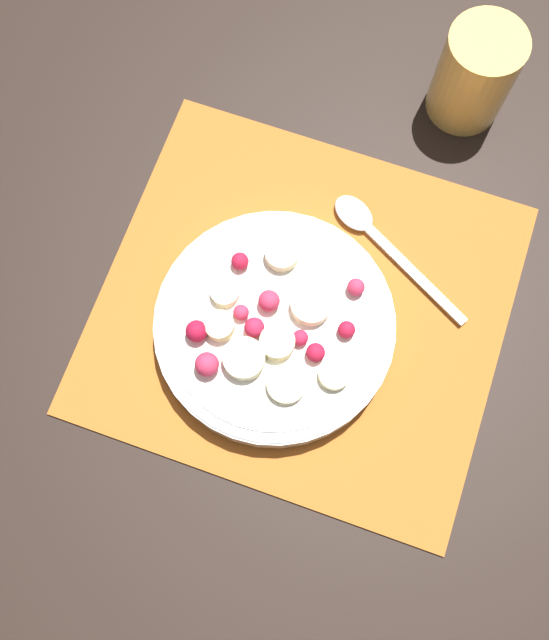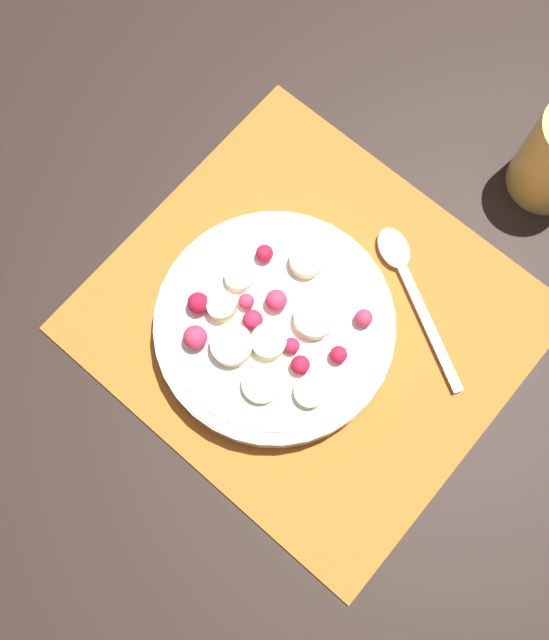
{
  "view_description": "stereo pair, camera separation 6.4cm",
  "coord_description": "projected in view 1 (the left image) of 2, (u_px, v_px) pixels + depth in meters",
  "views": [
    {
      "loc": [
        0.04,
        -0.19,
        0.66
      ],
      "look_at": [
        -0.02,
        -0.03,
        0.04
      ],
      "focal_mm": 40.0,
      "sensor_mm": 36.0,
      "label": 1
    },
    {
      "loc": [
        0.09,
        -0.16,
        0.66
      ],
      "look_at": [
        -0.02,
        -0.03,
        0.04
      ],
      "focal_mm": 40.0,
      "sensor_mm": 36.0,
      "label": 2
    }
  ],
  "objects": [
    {
      "name": "ground_plane",
      "position": [
        302.0,
        308.0,
        0.69
      ],
      "size": [
        3.0,
        3.0,
        0.0
      ],
      "primitive_type": "plane",
      "color": "black"
    },
    {
      "name": "placemat",
      "position": [
        303.0,
        308.0,
        0.69
      ],
      "size": [
        0.38,
        0.35,
        0.01
      ],
      "color": "#B26023",
      "rests_on": "ground_plane"
    },
    {
      "name": "fruit_bowl",
      "position": [
        274.0,
        326.0,
        0.66
      ],
      "size": [
        0.22,
        0.22,
        0.05
      ],
      "color": "white",
      "rests_on": "placemat"
    },
    {
      "name": "spoon",
      "position": [
        373.0,
        232.0,
        0.7
      ],
      "size": [
        0.16,
        0.1,
        0.01
      ],
      "rotation": [
        0.0,
        0.0,
        2.64
      ],
      "color": "silver",
      "rests_on": "placemat"
    },
    {
      "name": "drinking_glass",
      "position": [
        475.0,
        75.0,
        0.7
      ],
      "size": [
        0.08,
        0.08,
        0.1
      ],
      "color": "#F4CC66",
      "rests_on": "ground_plane"
    }
  ]
}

